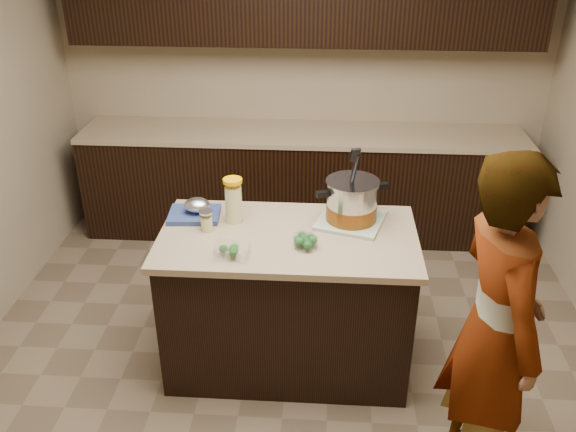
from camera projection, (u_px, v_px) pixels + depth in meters
name	position (u px, v px, depth m)	size (l,w,h in m)	color
ground_plane	(288.00, 358.00, 3.85)	(4.00, 4.00, 0.00)	brown
room_shell	(288.00, 94.00, 3.05)	(4.04, 4.04, 2.72)	tan
back_cabinets	(302.00, 125.00, 4.95)	(3.60, 0.63, 2.33)	black
island	(288.00, 300.00, 3.64)	(1.46, 0.81, 0.90)	black
dish_towel	(351.00, 220.00, 3.56)	(0.36, 0.36, 0.02)	#629265
stock_pot	(352.00, 203.00, 3.51)	(0.42, 0.40, 0.44)	#B7B7BC
lemonade_pitcher	(234.00, 202.00, 3.52)	(0.14, 0.14, 0.27)	#DDD987
mason_jar	(207.00, 221.00, 3.46)	(0.09, 0.09, 0.13)	#DDD987
broccoli_tub_left	(304.00, 240.00, 3.33)	(0.12, 0.12, 0.05)	silver
broccoli_tub_right	(306.00, 243.00, 3.29)	(0.13, 0.13, 0.06)	silver
broccoli_tub_rect	(232.00, 252.00, 3.21)	(0.18, 0.14, 0.06)	silver
blue_tray	(196.00, 211.00, 3.61)	(0.31, 0.26, 0.11)	navy
person	(495.00, 330.00, 2.73)	(0.63, 0.41, 1.73)	gray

